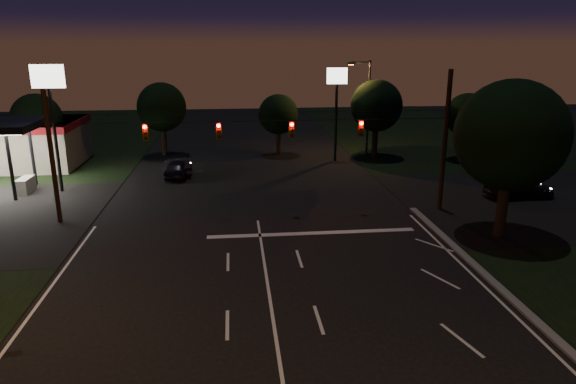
{
  "coord_description": "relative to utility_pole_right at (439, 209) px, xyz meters",
  "views": [
    {
      "loc": [
        -1.36,
        -15.84,
        10.55
      ],
      "look_at": [
        1.43,
        9.86,
        3.0
      ],
      "focal_mm": 32.0,
      "sensor_mm": 36.0,
      "label": 1
    }
  ],
  "objects": [
    {
      "name": "tree_far_a",
      "position": [
        -29.98,
        15.12,
        4.26
      ],
      "size": [
        4.2,
        4.2,
        6.42
      ],
      "color": "black",
      "rests_on": "ground"
    },
    {
      "name": "tree_right_near",
      "position": [
        1.53,
        -4.83,
        5.68
      ],
      "size": [
        6.0,
        6.0,
        8.76
      ],
      "color": "black",
      "rests_on": "ground"
    },
    {
      "name": "tree_far_e",
      "position": [
        8.02,
        14.11,
        4.11
      ],
      "size": [
        4.0,
        4.0,
        6.18
      ],
      "color": "black",
      "rests_on": "ground"
    },
    {
      "name": "car_cross",
      "position": [
        6.57,
        1.91,
        0.71
      ],
      "size": [
        4.99,
        2.17,
        1.43
      ],
      "primitive_type": "imported",
      "rotation": [
        0.0,
        0.0,
        1.6
      ],
      "color": "black",
      "rests_on": "ground"
    },
    {
      "name": "tree_far_b",
      "position": [
        -19.98,
        19.13,
        4.61
      ],
      "size": [
        4.6,
        4.6,
        6.98
      ],
      "color": "black",
      "rests_on": "ground"
    },
    {
      "name": "stop_bar",
      "position": [
        -9.0,
        -3.5,
        0.01
      ],
      "size": [
        12.0,
        0.5,
        0.01
      ],
      "primitive_type": "cube",
      "color": "silver",
      "rests_on": "ground"
    },
    {
      "name": "tree_far_d",
      "position": [
        0.02,
        16.13,
        4.83
      ],
      "size": [
        4.8,
        4.8,
        7.3
      ],
      "color": "black",
      "rests_on": "ground"
    },
    {
      "name": "car_oncoming_a",
      "position": [
        -17.87,
        10.3,
        0.73
      ],
      "size": [
        2.2,
        4.45,
        1.46
      ],
      "primitive_type": "imported",
      "rotation": [
        0.0,
        0.0,
        3.03
      ],
      "color": "black",
      "rests_on": "ground"
    },
    {
      "name": "signal_span",
      "position": [
        -12.0,
        -0.04,
        5.5
      ],
      "size": [
        24.0,
        0.4,
        1.56
      ],
      "color": "black",
      "rests_on": "ground"
    },
    {
      "name": "tree_far_c",
      "position": [
        -8.98,
        18.1,
        3.9
      ],
      "size": [
        3.8,
        3.8,
        5.86
      ],
      "color": "black",
      "rests_on": "ground"
    },
    {
      "name": "pole_sign_right",
      "position": [
        -4.0,
        15.0,
        6.24
      ],
      "size": [
        1.8,
        0.3,
        8.4
      ],
      "color": "black",
      "rests_on": "ground"
    },
    {
      "name": "utility_pole_right",
      "position": [
        0.0,
        0.0,
        0.0
      ],
      "size": [
        0.3,
        0.3,
        9.0
      ],
      "primitive_type": "cylinder",
      "color": "black",
      "rests_on": "ground"
    },
    {
      "name": "pole_sign_left_near",
      "position": [
        -26.0,
        7.0,
        6.98
      ],
      "size": [
        2.2,
        0.3,
        9.1
      ],
      "color": "black",
      "rests_on": "ground"
    },
    {
      "name": "ground",
      "position": [
        -12.0,
        -15.0,
        0.0
      ],
      "size": [
        140.0,
        140.0,
        0.0
      ],
      "primitive_type": "plane",
      "color": "black",
      "rests_on": "ground"
    },
    {
      "name": "street_light_right_far",
      "position": [
        -0.76,
        17.0,
        5.24
      ],
      "size": [
        2.2,
        0.35,
        9.0
      ],
      "color": "black",
      "rests_on": "ground"
    },
    {
      "name": "cross_street_right",
      "position": [
        8.0,
        1.0,
        0.0
      ],
      "size": [
        20.0,
        16.0,
        0.02
      ],
      "primitive_type": "cube",
      "color": "black",
      "rests_on": "ground"
    },
    {
      "name": "car_oncoming_b",
      "position": [
        -17.95,
        11.42,
        0.68
      ],
      "size": [
        2.53,
        4.38,
        1.36
      ],
      "primitive_type": "imported",
      "rotation": [
        0.0,
        0.0,
        3.42
      ],
      "color": "black",
      "rests_on": "ground"
    },
    {
      "name": "utility_pole_left",
      "position": [
        -24.0,
        0.0,
        0.0
      ],
      "size": [
        0.28,
        0.28,
        8.0
      ],
      "primitive_type": "cylinder",
      "color": "black",
      "rests_on": "ground"
    }
  ]
}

